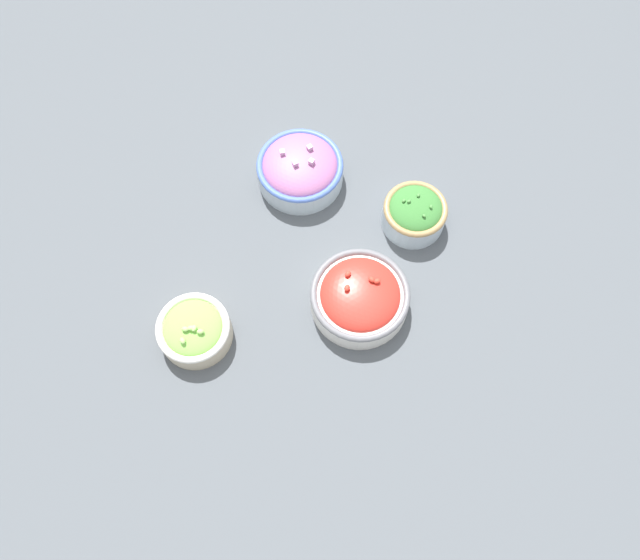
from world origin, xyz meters
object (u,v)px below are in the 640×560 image
at_px(bowl_red_onion, 300,169).
at_px(bowl_broccoli, 415,213).
at_px(bowl_cherry_tomatoes, 359,299).
at_px(bowl_lettuce, 194,330).

height_order(bowl_red_onion, bowl_broccoli, bowl_red_onion).
bearing_deg(bowl_cherry_tomatoes, bowl_lettuce, 126.59).
xyz_separation_m(bowl_lettuce, bowl_broccoli, (0.37, -0.25, 0.01)).
bearing_deg(bowl_broccoli, bowl_red_onion, 91.09).
bearing_deg(bowl_red_onion, bowl_cherry_tomatoes, -132.86).
distance_m(bowl_red_onion, bowl_broccoli, 0.23).
xyz_separation_m(bowl_cherry_tomatoes, bowl_red_onion, (0.19, 0.21, 0.00)).
bearing_deg(bowl_cherry_tomatoes, bowl_red_onion, 47.14).
xyz_separation_m(bowl_lettuce, bowl_red_onion, (0.37, -0.02, 0.00)).
relative_size(bowl_cherry_tomatoes, bowl_red_onion, 1.05).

